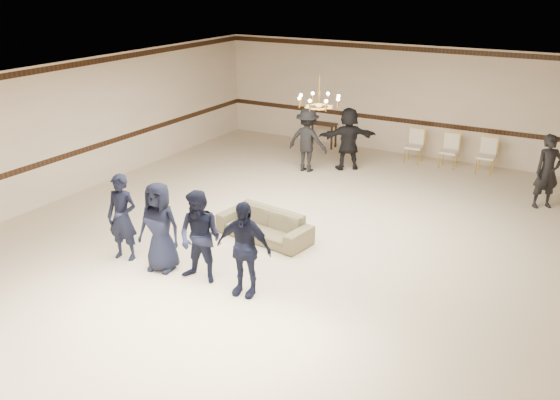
{
  "coord_description": "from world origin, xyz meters",
  "views": [
    {
      "loc": [
        5.21,
        -9.8,
        5.14
      ],
      "look_at": [
        -0.06,
        -0.5,
        1.0
      ],
      "focal_mm": 38.03,
      "sensor_mm": 36.0,
      "label": 1
    }
  ],
  "objects_px": {
    "boy_b": "(160,227)",
    "adult_right": "(548,172)",
    "banquet_chair_left": "(414,146)",
    "banquet_chair_right": "(486,156)",
    "boy_d": "(244,249)",
    "settee": "(264,225)",
    "banquet_chair_mid": "(449,151)",
    "adult_mid": "(348,139)",
    "chandelier": "(319,91)",
    "console_table": "(322,135)",
    "adult_left": "(307,140)",
    "boy_c": "(200,237)",
    "boy_a": "(122,217)"
  },
  "relations": [
    {
      "from": "boy_b",
      "to": "adult_right",
      "type": "xyz_separation_m",
      "value": [
        5.69,
        6.76,
        0.03
      ]
    },
    {
      "from": "banquet_chair_left",
      "to": "banquet_chair_right",
      "type": "distance_m",
      "value": 2.0
    },
    {
      "from": "boy_d",
      "to": "adult_right",
      "type": "distance_m",
      "value": 7.8
    },
    {
      "from": "settee",
      "to": "banquet_chair_mid",
      "type": "height_order",
      "value": "banquet_chair_mid"
    },
    {
      "from": "adult_mid",
      "to": "boy_b",
      "type": "bearing_deg",
      "value": 48.77
    },
    {
      "from": "chandelier",
      "to": "banquet_chair_mid",
      "type": "relative_size",
      "value": 0.98
    },
    {
      "from": "adult_mid",
      "to": "console_table",
      "type": "distance_m",
      "value": 2.36
    },
    {
      "from": "banquet_chair_right",
      "to": "adult_left",
      "type": "bearing_deg",
      "value": -154.3
    },
    {
      "from": "banquet_chair_left",
      "to": "boy_d",
      "type": "bearing_deg",
      "value": -95.65
    },
    {
      "from": "adult_right",
      "to": "chandelier",
      "type": "bearing_deg",
      "value": -178.85
    },
    {
      "from": "settee",
      "to": "adult_mid",
      "type": "xyz_separation_m",
      "value": [
        -0.36,
        5.08,
        0.57
      ]
    },
    {
      "from": "adult_left",
      "to": "adult_mid",
      "type": "height_order",
      "value": "same"
    },
    {
      "from": "banquet_chair_right",
      "to": "console_table",
      "type": "distance_m",
      "value": 5.0
    },
    {
      "from": "chandelier",
      "to": "settee",
      "type": "height_order",
      "value": "chandelier"
    },
    {
      "from": "boy_b",
      "to": "console_table",
      "type": "distance_m",
      "value": 8.89
    },
    {
      "from": "adult_left",
      "to": "console_table",
      "type": "xyz_separation_m",
      "value": [
        -0.7,
        2.37,
        -0.48
      ]
    },
    {
      "from": "adult_right",
      "to": "boy_d",
      "type": "bearing_deg",
      "value": -157.67
    },
    {
      "from": "adult_left",
      "to": "banquet_chair_left",
      "type": "height_order",
      "value": "adult_left"
    },
    {
      "from": "adult_left",
      "to": "console_table",
      "type": "relative_size",
      "value": 1.91
    },
    {
      "from": "console_table",
      "to": "boy_c",
      "type": "bearing_deg",
      "value": -78.23
    },
    {
      "from": "adult_mid",
      "to": "boy_a",
      "type": "bearing_deg",
      "value": 41.72
    },
    {
      "from": "settee",
      "to": "boy_c",
      "type": "bearing_deg",
      "value": -82.95
    },
    {
      "from": "chandelier",
      "to": "banquet_chair_left",
      "type": "height_order",
      "value": "chandelier"
    },
    {
      "from": "boy_a",
      "to": "adult_right",
      "type": "bearing_deg",
      "value": 34.82
    },
    {
      "from": "boy_b",
      "to": "adult_left",
      "type": "bearing_deg",
      "value": 83.97
    },
    {
      "from": "adult_left",
      "to": "banquet_chair_left",
      "type": "relative_size",
      "value": 1.81
    },
    {
      "from": "adult_right",
      "to": "banquet_chair_mid",
      "type": "distance_m",
      "value": 3.3
    },
    {
      "from": "adult_right",
      "to": "adult_left",
      "type": "bearing_deg",
      "value": 145.11
    },
    {
      "from": "banquet_chair_right",
      "to": "console_table",
      "type": "bearing_deg",
      "value": 176.7
    },
    {
      "from": "boy_d",
      "to": "banquet_chair_left",
      "type": "height_order",
      "value": "boy_d"
    },
    {
      "from": "boy_a",
      "to": "adult_right",
      "type": "distance_m",
      "value": 9.44
    },
    {
      "from": "boy_a",
      "to": "banquet_chair_right",
      "type": "height_order",
      "value": "boy_a"
    },
    {
      "from": "adult_left",
      "to": "banquet_chair_mid",
      "type": "xyz_separation_m",
      "value": [
        3.3,
        2.17,
        -0.39
      ]
    },
    {
      "from": "settee",
      "to": "adult_right",
      "type": "xyz_separation_m",
      "value": [
        4.74,
        4.68,
        0.57
      ]
    },
    {
      "from": "boy_c",
      "to": "boy_a",
      "type": "bearing_deg",
      "value": 176.82
    },
    {
      "from": "boy_c",
      "to": "settee",
      "type": "height_order",
      "value": "boy_c"
    },
    {
      "from": "boy_a",
      "to": "settee",
      "type": "distance_m",
      "value": 2.83
    },
    {
      "from": "boy_b",
      "to": "banquet_chair_mid",
      "type": "distance_m",
      "value": 9.13
    },
    {
      "from": "banquet_chair_mid",
      "to": "console_table",
      "type": "relative_size",
      "value": 1.06
    },
    {
      "from": "boy_b",
      "to": "adult_left",
      "type": "relative_size",
      "value": 0.97
    },
    {
      "from": "boy_a",
      "to": "console_table",
      "type": "height_order",
      "value": "boy_a"
    },
    {
      "from": "settee",
      "to": "banquet_chair_right",
      "type": "relative_size",
      "value": 2.09
    },
    {
      "from": "adult_right",
      "to": "banquet_chair_mid",
      "type": "relative_size",
      "value": 1.81
    },
    {
      "from": "boy_a",
      "to": "adult_mid",
      "type": "height_order",
      "value": "adult_mid"
    },
    {
      "from": "boy_c",
      "to": "banquet_chair_right",
      "type": "height_order",
      "value": "boy_c"
    },
    {
      "from": "adult_mid",
      "to": "banquet_chair_left",
      "type": "height_order",
      "value": "adult_mid"
    },
    {
      "from": "settee",
      "to": "boy_d",
      "type": "bearing_deg",
      "value": -59.32
    },
    {
      "from": "boy_d",
      "to": "banquet_chair_mid",
      "type": "relative_size",
      "value": 1.75
    },
    {
      "from": "boy_a",
      "to": "boy_b",
      "type": "distance_m",
      "value": 0.9
    },
    {
      "from": "settee",
      "to": "banquet_chair_mid",
      "type": "distance_m",
      "value": 6.86
    }
  ]
}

